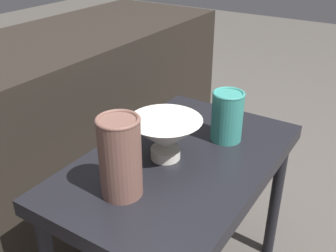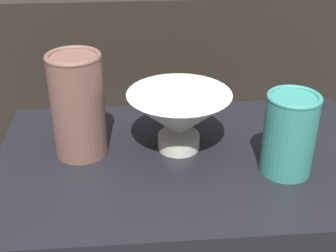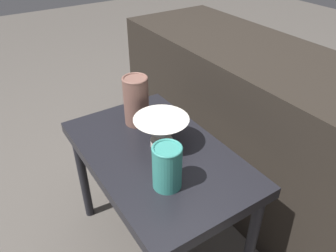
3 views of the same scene
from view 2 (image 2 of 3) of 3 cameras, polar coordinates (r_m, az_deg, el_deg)
table at (r=0.87m, az=2.71°, el=-7.04°), size 0.69×0.43×0.49m
couch_backdrop at (r=1.40m, az=-0.33°, el=3.74°), size 1.64×0.50×0.69m
bowl at (r=0.83m, az=1.35°, el=1.23°), size 0.18×0.18×0.11m
vase_textured_left at (r=0.81m, az=-10.95°, el=2.63°), size 0.09×0.09×0.19m
vase_colorful_right at (r=0.78m, az=14.59°, el=-0.82°), size 0.09×0.09×0.14m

